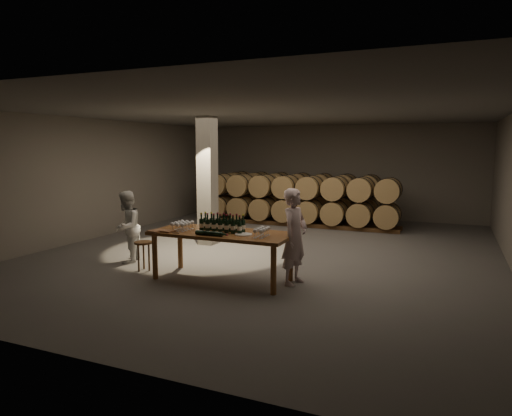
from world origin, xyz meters
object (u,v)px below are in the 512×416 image
at_px(person_woman, 127,227).
at_px(plate, 244,234).
at_px(tasting_table, 222,237).
at_px(notebook_near, 167,231).
at_px(bottle_cluster, 222,225).
at_px(person_man, 295,237).
at_px(stool, 143,247).

bearing_deg(person_woman, plate, 61.28).
height_order(tasting_table, notebook_near, notebook_near).
bearing_deg(bottle_cluster, person_woman, 171.80).
bearing_deg(bottle_cluster, person_man, 11.60).
distance_m(plate, person_woman, 2.99).
xyz_separation_m(notebook_near, stool, (-0.81, 0.36, -0.44)).
relative_size(bottle_cluster, plate, 2.82).
distance_m(notebook_near, person_woman, 1.74).
distance_m(bottle_cluster, stool, 1.81).
xyz_separation_m(bottle_cluster, notebook_near, (-0.91, -0.42, -0.11)).
bearing_deg(plate, bottle_cluster, 166.10).
distance_m(tasting_table, bottle_cluster, 0.23).
bearing_deg(person_man, person_woman, 99.95).
xyz_separation_m(plate, notebook_near, (-1.40, -0.30, 0.01)).
xyz_separation_m(notebook_near, person_man, (2.22, 0.69, -0.06)).
distance_m(plate, stool, 2.26).
bearing_deg(person_man, tasting_table, 113.80).
height_order(bottle_cluster, plate, bottle_cluster).
distance_m(plate, person_man, 0.91).
relative_size(tasting_table, stool, 4.45).
relative_size(bottle_cluster, stool, 1.48).
height_order(stool, person_man, person_man).
relative_size(tasting_table, notebook_near, 10.86).
bearing_deg(stool, person_woman, 150.32).
height_order(tasting_table, person_woman, person_woman).
distance_m(tasting_table, stool, 1.76).
height_order(person_man, person_woman, person_man).
xyz_separation_m(bottle_cluster, stool, (-1.73, -0.06, -0.54)).
bearing_deg(tasting_table, notebook_near, -156.45).
bearing_deg(person_man, notebook_near, 118.51).
xyz_separation_m(bottle_cluster, person_woman, (-2.46, 0.35, -0.26)).
bearing_deg(bottle_cluster, plate, -13.90).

